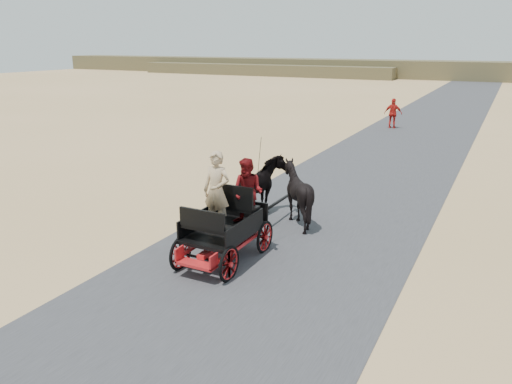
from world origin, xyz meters
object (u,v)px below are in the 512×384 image
at_px(horse_left, 261,189).
at_px(horse_right, 297,194).
at_px(carriage, 224,245).
at_px(pedestrian, 393,113).

bearing_deg(horse_left, horse_right, -180.00).
bearing_deg(carriage, horse_left, 100.39).
bearing_deg(horse_right, carriage, 79.61).
bearing_deg(carriage, pedestrian, 91.79).
distance_m(carriage, horse_right, 3.09).
relative_size(horse_right, pedestrian, 0.98).
relative_size(horse_left, pedestrian, 1.16).
bearing_deg(horse_right, horse_left, 0.00).
bearing_deg(carriage, horse_right, 79.61).
bearing_deg(pedestrian, carriage, 89.00).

